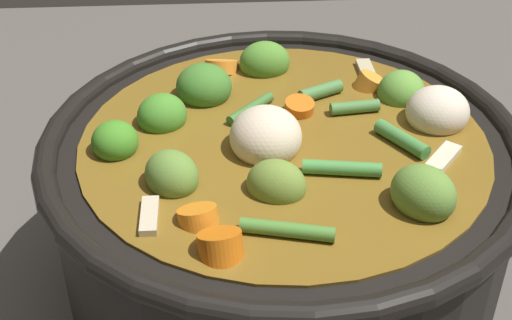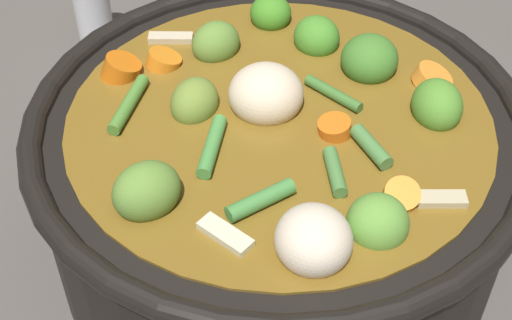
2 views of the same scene
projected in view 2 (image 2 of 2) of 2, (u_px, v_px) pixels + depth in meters
ground_plane at (275, 250)px, 0.57m from camera, size 1.10×1.10×0.00m
cooking_pot at (278, 182)px, 0.51m from camera, size 0.33×0.33×0.16m
salt_shaker at (92, 7)px, 0.73m from camera, size 0.04×0.04×0.09m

